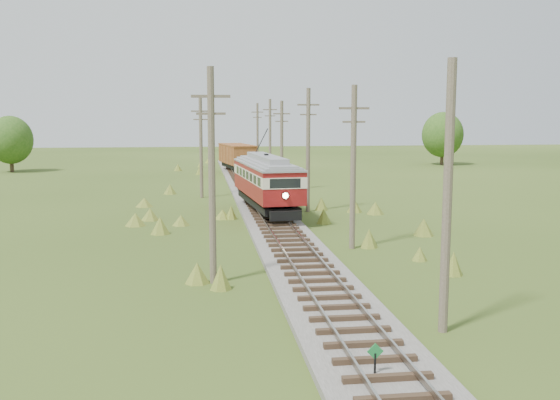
{
  "coord_description": "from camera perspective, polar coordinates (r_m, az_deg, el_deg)",
  "views": [
    {
      "loc": [
        -4.74,
        -13.78,
        7.01
      ],
      "look_at": [
        0.0,
        22.36,
        2.08
      ],
      "focal_mm": 40.0,
      "sensor_mm": 36.0,
      "label": 1
    }
  ],
  "objects": [
    {
      "name": "tree_mid_b",
      "position": [
        92.59,
        14.64,
        5.8
      ],
      "size": [
        5.88,
        5.88,
        7.57
      ],
      "color": "#38281C",
      "rests_on": "ground"
    },
    {
      "name": "utility_pole_r_3",
      "position": [
        45.54,
        2.59,
        4.7
      ],
      "size": [
        1.6,
        0.3,
        9.0
      ],
      "color": "brown",
      "rests_on": "ground"
    },
    {
      "name": "utility_pole_r_6",
      "position": [
        84.2,
        -2.07,
        5.98
      ],
      "size": [
        1.6,
        0.3,
        8.7
      ],
      "color": "brown",
      "rests_on": "ground"
    },
    {
      "name": "utility_pole_r_1",
      "position": [
        20.52,
        15.06,
        0.12
      ],
      "size": [
        0.3,
        0.3,
        8.8
      ],
      "color": "brown",
      "rests_on": "ground"
    },
    {
      "name": "utility_pole_l_a",
      "position": [
        25.9,
        -6.25,
        2.37
      ],
      "size": [
        1.6,
        0.3,
        9.0
      ],
      "color": "brown",
      "rests_on": "ground"
    },
    {
      "name": "switch_marker",
      "position": [
        17.17,
        8.69,
        -14.2
      ],
      "size": [
        0.45,
        0.06,
        1.08
      ],
      "color": "black",
      "rests_on": "ground"
    },
    {
      "name": "gravel_pile",
      "position": [
        67.17,
        0.46,
        2.27
      ],
      "size": [
        3.79,
        4.02,
        1.38
      ],
      "color": "gray",
      "rests_on": "ground"
    },
    {
      "name": "utility_pole_r_5",
      "position": [
        71.29,
        -0.92,
        5.75
      ],
      "size": [
        1.6,
        0.3,
        8.9
      ],
      "color": "brown",
      "rests_on": "ground"
    },
    {
      "name": "gondola",
      "position": [
        76.98,
        -3.94,
        4.08
      ],
      "size": [
        4.35,
        9.29,
        2.97
      ],
      "rotation": [
        0.0,
        0.0,
        0.17
      ],
      "color": "black",
      "rests_on": "ground"
    },
    {
      "name": "utility_pole_r_4",
      "position": [
        58.36,
        0.16,
        5.07
      ],
      "size": [
        1.6,
        0.3,
        8.4
      ],
      "color": "brown",
      "rests_on": "ground"
    },
    {
      "name": "utility_pole_r_2",
      "position": [
        32.89,
        6.71,
        3.14
      ],
      "size": [
        1.6,
        0.3,
        8.6
      ],
      "color": "brown",
      "rests_on": "ground"
    },
    {
      "name": "tree_mid_a",
      "position": [
        85.08,
        -23.43,
        5.06
      ],
      "size": [
        5.46,
        5.46,
        7.03
      ],
      "color": "#38281C",
      "rests_on": "ground"
    },
    {
      "name": "railbed_main",
      "position": [
        48.5,
        -1.79,
        -0.38
      ],
      "size": [
        3.6,
        96.0,
        0.57
      ],
      "color": "#605B54",
      "rests_on": "ground"
    },
    {
      "name": "utility_pole_l_b",
      "position": [
        53.85,
        -7.23,
        4.89
      ],
      "size": [
        1.6,
        0.3,
        8.6
      ],
      "color": "brown",
      "rests_on": "ground"
    },
    {
      "name": "streetcar",
      "position": [
        44.06,
        -1.26,
        1.96
      ],
      "size": [
        3.88,
        12.34,
        5.59
      ],
      "rotation": [
        0.0,
        0.0,
        0.09
      ],
      "color": "black",
      "rests_on": "ground"
    }
  ]
}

